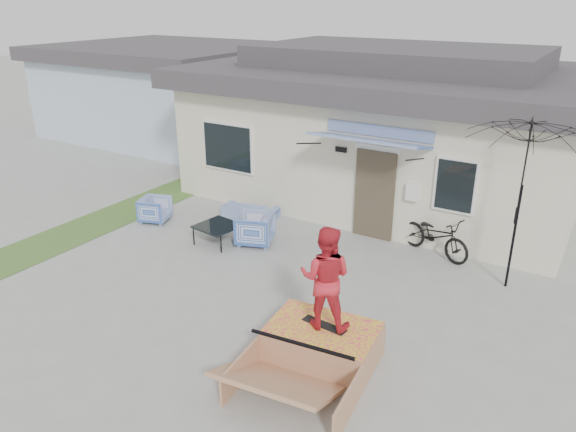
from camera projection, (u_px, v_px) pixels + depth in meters
The scene contains 13 objects.
ground at pixel (222, 310), 10.01m from camera, with size 90.00×90.00×0.00m, color gray.
grass_strip at pixel (110, 218), 14.12m from camera, with size 1.40×8.00×0.01m, color #3E632A.
house at pixel (393, 123), 15.60m from camera, with size 10.80×8.49×4.10m.
neighbor_house at pixel (167, 88), 22.34m from camera, with size 8.60×7.60×3.50m.
loveseat at pixel (251, 207), 14.08m from camera, with size 1.44×0.42×0.56m, color #254D9C.
armchair_left at pixel (155, 208), 13.82m from camera, with size 0.68×0.63×0.70m, color #254D9C.
armchair_right at pixel (255, 227), 12.56m from camera, with size 0.79×0.74×0.82m, color #254D9C.
coffee_table at pixel (218, 234), 12.68m from camera, with size 0.88×0.88×0.43m, color black.
bicycle at pixel (436, 231), 11.96m from camera, with size 0.61×1.74×1.12m, color black.
patio_umbrella at pixel (519, 203), 10.20m from camera, with size 2.76×2.64×2.20m.
skate_ramp at pixel (322, 343), 8.62m from camera, with size 1.66×2.22×0.55m, color #A77352, non-canonical shape.
skateboard at pixel (324, 324), 8.55m from camera, with size 0.75×0.19×0.05m, color black.
skater at pixel (326, 276), 8.23m from camera, with size 0.81×0.62×1.65m, color red.
Camera 1 is at (5.54, -6.73, 5.35)m, focal length 34.36 mm.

